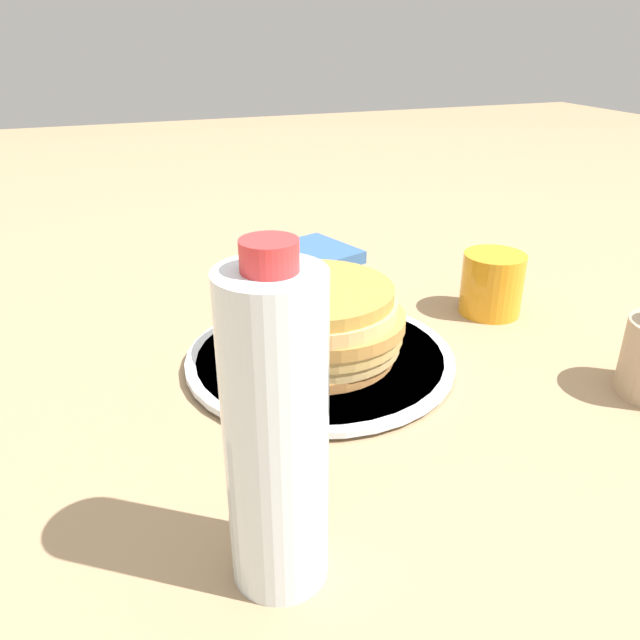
% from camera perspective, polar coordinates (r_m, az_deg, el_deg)
% --- Properties ---
extents(ground_plane, '(4.00, 4.00, 0.00)m').
position_cam_1_polar(ground_plane, '(0.68, -1.41, -4.86)').
color(ground_plane, '#9E7F5B').
extents(plate, '(0.30, 0.30, 0.01)m').
position_cam_1_polar(plate, '(0.70, 0.00, -3.48)').
color(plate, silver).
rests_on(plate, ground_plane).
extents(pancake_stack, '(0.18, 0.18, 0.08)m').
position_cam_1_polar(pancake_stack, '(0.68, 0.04, -0.14)').
color(pancake_stack, '#CF8745').
rests_on(pancake_stack, plate).
extents(juice_glass, '(0.08, 0.08, 0.08)m').
position_cam_1_polar(juice_glass, '(0.84, 15.45, 3.21)').
color(juice_glass, orange).
rests_on(juice_glass, ground_plane).
extents(water_bottle_near, '(0.07, 0.07, 0.24)m').
position_cam_1_polar(water_bottle_near, '(0.40, -4.06, -10.41)').
color(water_bottle_near, silver).
rests_on(water_bottle_near, ground_plane).
extents(napkin, '(0.18, 0.17, 0.02)m').
position_cam_1_polar(napkin, '(1.00, -1.29, 5.81)').
color(napkin, '#33598C').
rests_on(napkin, ground_plane).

